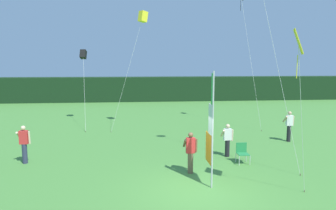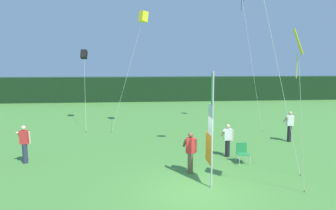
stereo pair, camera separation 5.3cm
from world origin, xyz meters
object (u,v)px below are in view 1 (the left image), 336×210
person_far_right (24,143)px  kite_black_diamond_5 (243,9)px  person_far_left (289,125)px  kite_yellow_diamond_2 (299,50)px  person_near_banner (227,139)px  kite_black_box_4 (83,55)px  person_mid_field (190,151)px  folding_chair (242,152)px  kite_yellow_box_0 (143,17)px  banner_flag (211,131)px

person_far_right → kite_black_diamond_5: size_ratio=0.18×
kite_black_diamond_5 → person_far_left: bearing=-76.4°
person_far_left → kite_yellow_diamond_2: kite_yellow_diamond_2 is taller
person_near_banner → kite_black_box_4: bearing=129.9°
person_far_left → kite_black_diamond_5: bearing=103.6°
person_mid_field → kite_yellow_diamond_2: (2.79, -2.87, 3.92)m
person_near_banner → kite_black_box_4: (-8.15, 9.76, 4.18)m
kite_yellow_diamond_2 → kite_black_box_4: bearing=121.0°
person_near_banner → person_far_left: 4.93m
folding_chair → kite_yellow_box_0: kite_yellow_box_0 is taller
folding_chair → kite_black_diamond_5: size_ratio=0.10×
person_far_left → person_far_right: person_far_left is taller
banner_flag → person_far_right: banner_flag is taller
kite_yellow_box_0 → person_far_left: bearing=-28.0°
kite_black_box_4 → kite_black_diamond_5: (11.21, -2.31, 3.07)m
person_far_left → kite_black_box_4: bearing=149.6°
banner_flag → person_far_right: bearing=157.2°
person_near_banner → kite_yellow_diamond_2: (0.67, -4.92, 3.98)m
kite_black_box_4 → kite_black_diamond_5: 11.85m
person_far_left → kite_yellow_diamond_2: bearing=-116.0°
person_mid_field → folding_chair: 2.74m
person_near_banner → kite_yellow_box_0: size_ratio=0.20×
person_mid_field → kite_black_diamond_5: size_ratio=0.18×
kite_black_diamond_5 → person_far_right: bearing=-148.3°
person_far_right → kite_black_diamond_5: kite_black_diamond_5 is taller
kite_yellow_diamond_2 → person_mid_field: bearing=134.1°
kite_black_diamond_5 → person_mid_field: bearing=-118.6°
folding_chair → kite_yellow_box_0: 11.14m
kite_yellow_diamond_2 → kite_black_diamond_5: size_ratio=0.58×
kite_black_box_4 → kite_black_diamond_5: kite_black_diamond_5 is taller
person_far_left → kite_yellow_box_0: bearing=152.0°
person_mid_field → kite_yellow_diamond_2: kite_yellow_diamond_2 is taller
kite_yellow_box_0 → kite_black_diamond_5: (6.86, 0.70, 0.74)m
person_far_left → kite_yellow_box_0: 11.16m
person_far_right → kite_yellow_diamond_2: 11.65m
kite_yellow_box_0 → kite_black_box_4: 5.77m
person_far_right → folding_chair: size_ratio=1.91×
person_near_banner → kite_yellow_box_0: 10.11m
kite_yellow_diamond_2 → folding_chair: bearing=94.1°
person_near_banner → person_far_right: size_ratio=0.92×
person_mid_field → banner_flag: bearing=-68.4°
banner_flag → kite_yellow_diamond_2: size_ratio=0.76×
person_mid_field → kite_yellow_box_0: 11.03m
kite_yellow_diamond_2 → kite_black_box_4: size_ratio=1.01×
banner_flag → person_far_left: (5.88, 5.77, -1.07)m
person_near_banner → person_far_left: person_far_left is taller
person_near_banner → person_mid_field: (-2.12, -2.05, 0.06)m
person_far_right → kite_yellow_diamond_2: size_ratio=0.31×
person_near_banner → kite_yellow_box_0: bearing=119.4°
kite_black_box_4 → folding_chair: bearing=-51.6°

